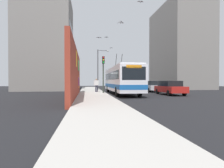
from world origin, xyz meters
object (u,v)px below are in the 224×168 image
at_px(traffic_light, 103,68).
at_px(parked_car_black, 140,85).
at_px(city_bus, 121,79).
at_px(street_lamp, 99,67).
at_px(parked_car_silver, 151,86).
at_px(pedestrian_midblock, 96,84).
at_px(parked_car_red, 170,87).

bearing_deg(traffic_light, parked_car_black, -37.31).
relative_size(city_bus, parked_car_black, 2.46).
distance_m(parked_car_black, street_lamp, 7.98).
height_order(parked_car_silver, parked_car_black, same).
bearing_deg(city_bus, pedestrian_midblock, 51.39).
distance_m(city_bus, street_lamp, 8.81).
distance_m(traffic_light, street_lamp, 8.38).
relative_size(city_bus, pedestrian_midblock, 6.73).
distance_m(city_bus, parked_car_black, 10.96).
bearing_deg(pedestrian_midblock, parked_car_silver, -76.87).
distance_m(parked_car_red, traffic_light, 7.92).
xyz_separation_m(parked_car_silver, parked_car_black, (5.48, 0.00, 0.00)).
relative_size(traffic_light, street_lamp, 0.66).
bearing_deg(parked_car_silver, street_lamp, 60.02).
relative_size(parked_car_silver, parked_car_black, 1.00).
xyz_separation_m(city_bus, traffic_light, (-0.04, 2.15, 1.27)).
relative_size(parked_car_black, pedestrian_midblock, 2.73).
xyz_separation_m(parked_car_red, parked_car_silver, (6.13, -0.00, -0.00)).
distance_m(parked_car_silver, pedestrian_midblock, 8.24).
height_order(parked_car_silver, pedestrian_midblock, pedestrian_midblock).
height_order(city_bus, parked_car_red, city_bus).
bearing_deg(city_bus, parked_car_black, -28.43).
distance_m(pedestrian_midblock, street_lamp, 6.69).
distance_m(parked_car_red, pedestrian_midblock, 9.09).
height_order(parked_car_black, traffic_light, traffic_light).
relative_size(parked_car_silver, street_lamp, 0.72).
xyz_separation_m(parked_car_black, pedestrian_midblock, (-7.35, 8.02, 0.34)).
bearing_deg(parked_car_black, pedestrian_midblock, 132.51).
distance_m(city_bus, traffic_light, 2.50).
relative_size(parked_car_red, parked_car_black, 0.96).
xyz_separation_m(parked_car_silver, pedestrian_midblock, (-1.87, 8.02, 0.34)).
bearing_deg(street_lamp, city_bus, -166.23).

